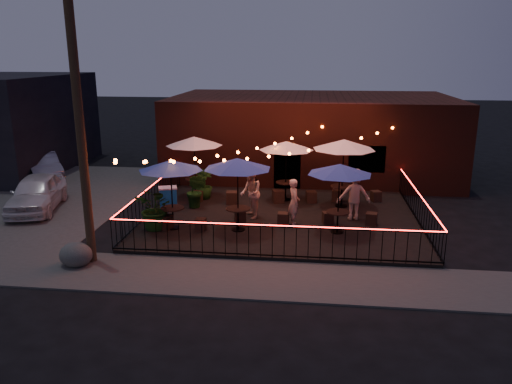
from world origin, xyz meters
The scene contains 38 objects.
ground centered at (0.00, 0.00, 0.00)m, with size 110.00×110.00×0.00m, color black.
patio centered at (0.00, 2.00, 0.07)m, with size 10.00×8.00×0.15m, color black.
sidewalk centered at (0.00, -3.25, 0.03)m, with size 18.00×2.50×0.05m, color #413F3C.
parking_lot centered at (-12.00, 4.00, 0.01)m, with size 11.00×12.00×0.02m, color #413F3C.
brick_building centered at (1.00, 9.99, 2.00)m, with size 14.00×8.00×4.00m.
utility_pole centered at (-5.40, -2.60, 4.00)m, with size 0.26×0.26×8.00m, color #3B2A18.
fence_front centered at (0.00, -2.00, 0.66)m, with size 10.00×0.04×1.04m.
fence_left centered at (-5.00, 2.00, 0.66)m, with size 0.04×8.00×1.04m.
fence_right centered at (5.00, 2.00, 0.66)m, with size 0.04×8.00×1.04m.
festoon_lights centered at (-1.01, 1.70, 2.52)m, with size 10.02×8.72×1.32m.
cafe_table_0 centered at (-3.68, 0.22, 2.38)m, with size 2.34×2.34×2.45m.
cafe_table_1 centered at (-3.80, 4.20, 2.53)m, with size 2.81×2.81×2.61m.
cafe_table_2 centered at (-1.38, 0.30, 2.48)m, with size 3.00×3.00×2.55m.
cafe_table_3 centered at (0.04, 4.21, 2.42)m, with size 2.41×2.41×2.49m.
cafe_table_4 centered at (2.04, 0.46, 2.35)m, with size 2.64×2.64×2.41m.
cafe_table_5 centered at (2.32, 3.55, 2.63)m, with size 3.04×3.04×2.72m.
bistro_chair_0 centered at (-3.92, 0.09, 0.40)m, with size 0.43×0.43×0.51m, color black.
bistro_chair_1 centered at (-2.68, 0.18, 0.35)m, with size 0.34×0.34×0.40m, color black.
bistro_chair_2 centered at (-3.60, 3.49, 0.37)m, with size 0.38×0.38×0.44m, color black.
bistro_chair_3 centered at (-2.11, 3.38, 0.40)m, with size 0.43×0.43×0.51m, color black.
bistro_chair_4 centered at (-1.43, 1.11, 0.37)m, with size 0.38×0.38×0.44m, color black.
bistro_chair_5 centered at (0.14, 1.03, 0.37)m, with size 0.38×0.38×0.45m, color black.
bistro_chair_6 centered at (-0.24, 3.81, 0.41)m, with size 0.44×0.44×0.52m, color black.
bistro_chair_7 centered at (1.11, 3.96, 0.39)m, with size 0.40×0.40×0.47m, color black.
bistro_chair_8 centered at (1.73, 1.35, 0.36)m, with size 0.36×0.36×0.43m, color black.
bistro_chair_9 centered at (3.28, 1.38, 0.37)m, with size 0.38×0.38×0.45m, color black.
bistro_chair_10 centered at (2.19, 4.24, 0.40)m, with size 0.42×0.42×0.49m, color black.
bistro_chair_11 centered at (3.78, 4.43, 0.37)m, with size 0.37×0.37×0.44m, color black.
patron_a centered at (0.51, 1.04, 1.00)m, with size 0.62×0.41×1.70m, color tan.
patron_b centered at (-1.12, 1.69, 1.12)m, with size 0.94×0.73×1.94m, color tan.
patron_c centered at (2.67, 1.97, 1.11)m, with size 1.24×0.71×1.91m, color tan.
potted_shrub_a centered at (-4.21, 0.05, 0.91)m, with size 1.37×1.19×1.53m, color #1C4011.
potted_shrub_b centered at (-3.44, 2.70, 0.84)m, with size 0.76×0.61×1.38m, color #103D0C.
potted_shrub_c centered at (-3.40, 4.01, 0.78)m, with size 0.70×0.70×1.26m, color #18400F.
cooler centered at (-4.44, 2.27, 0.62)m, with size 0.83×0.70×0.93m.
boulder centered at (-5.73, -2.96, 0.36)m, with size 0.93×0.79×0.73m, color #484943.
car_white centered at (-9.82, 2.16, 0.71)m, with size 1.67×4.14×1.41m, color silver.
car_silver centered at (-12.25, 6.97, 0.66)m, with size 1.40×4.01×1.32m, color #9E9FA7.
Camera 1 is at (1.12, -15.90, 6.09)m, focal length 35.00 mm.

